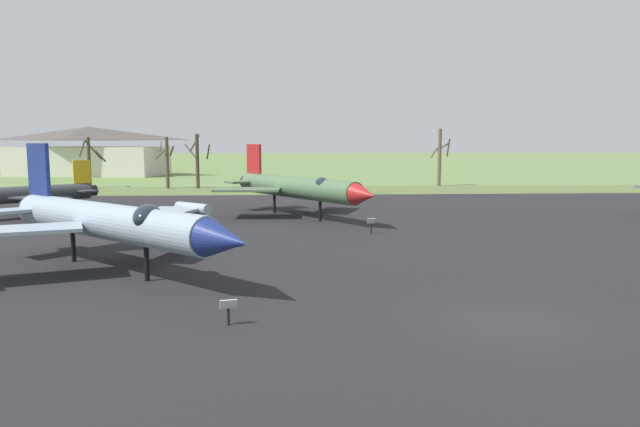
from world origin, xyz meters
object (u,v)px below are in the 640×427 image
object	(u,v)px
visitor_building	(89,152)
jet_fighter_front_right	(109,221)
jet_fighter_rear_left	(13,195)
info_placard_front_right	(228,309)
info_placard_rear_center	(371,224)
jet_fighter_rear_center	(298,187)

from	to	relation	value
visitor_building	jet_fighter_front_right	bearing A→B (deg)	-71.25
jet_fighter_front_right	jet_fighter_rear_left	size ratio (longest dim) A/B	1.27
jet_fighter_front_right	info_placard_front_right	distance (m)	9.90
info_placard_rear_center	visitor_building	world-z (taller)	visitor_building
info_placard_rear_center	visitor_building	distance (m)	78.68
info_placard_rear_center	visitor_building	size ratio (longest dim) A/B	0.04
info_placard_rear_center	jet_fighter_rear_left	xyz separation A→B (m)	(-25.40, 8.95, 1.16)
info_placard_front_right	info_placard_rear_center	size ratio (longest dim) A/B	0.84
info_placard_rear_center	visitor_building	bearing A→B (deg)	119.98
info_placard_rear_center	jet_fighter_rear_left	bearing A→B (deg)	160.59
jet_fighter_rear_left	visitor_building	world-z (taller)	visitor_building
jet_fighter_front_right	info_placard_rear_center	distance (m)	16.21
jet_fighter_front_right	jet_fighter_rear_center	world-z (taller)	jet_fighter_front_right
jet_fighter_front_right	jet_fighter_rear_center	distance (m)	19.91
jet_fighter_front_right	jet_fighter_rear_center	size ratio (longest dim) A/B	0.92
info_placard_front_right	jet_fighter_rear_left	bearing A→B (deg)	124.73
jet_fighter_rear_center	jet_fighter_front_right	bearing A→B (deg)	-115.35
info_placard_front_right	visitor_building	xyz separation A→B (m)	(-32.24, 85.61, 3.53)
jet_fighter_front_right	visitor_building	bearing A→B (deg)	108.75
visitor_building	info_placard_rear_center	bearing A→B (deg)	-60.02
info_placard_front_right	visitor_building	size ratio (longest dim) A/B	0.03
info_placard_front_right	visitor_building	bearing A→B (deg)	110.63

